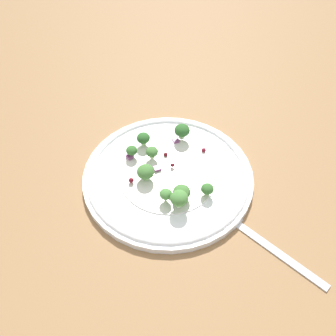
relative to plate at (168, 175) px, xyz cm
name	(u,v)px	position (x,y,z in cm)	size (l,w,h in cm)	color
ground_plane	(171,168)	(1.85, -2.71, -1.86)	(180.00, 180.00, 2.00)	olive
plate	(168,175)	(0.00, 0.00, 0.00)	(28.95, 28.95, 1.70)	white
dressing_pool	(168,173)	(0.00, 0.00, 0.44)	(16.79, 16.79, 0.20)	white
broccoli_floret_0	(182,131)	(3.72, -7.78, 2.65)	(2.80, 2.80, 2.84)	#ADD18E
broccoli_floret_1	(182,192)	(-5.17, 2.45, 2.08)	(2.80, 2.80, 2.84)	#ADD18E
broccoli_floret_2	(166,194)	(-3.64, 4.46, 2.22)	(2.00, 2.00, 2.02)	#8EB77A
broccoli_floret_3	(152,152)	(4.30, -0.58, 2.20)	(2.15, 2.15, 2.17)	#ADD18E
broccoli_floret_4	(207,189)	(-7.65, -0.90, 1.94)	(2.03, 2.03, 2.06)	#ADD18E
broccoli_floret_5	(179,198)	(-6.00, 4.02, 2.83)	(2.85, 2.85, 2.89)	#ADD18E
broccoli_floret_6	(143,138)	(7.79, -1.95, 2.21)	(2.38, 2.38, 2.41)	#ADD18E
broccoli_floret_7	(146,172)	(1.72, 3.42, 2.28)	(2.88, 2.88, 2.92)	#9EC684
broccoli_floret_8	(132,151)	(7.22, 1.48, 2.05)	(1.97, 1.97, 2.00)	#ADD18E
cranberry_0	(131,180)	(3.04, 5.65, 1.14)	(0.84, 0.84, 0.84)	maroon
cranberry_1	(204,150)	(-1.21, -8.09, 0.85)	(0.79, 0.79, 0.79)	maroon
cranberry_2	(164,156)	(3.06, -2.23, 0.85)	(0.76, 0.76, 0.76)	maroon
cranberry_3	(170,194)	(-3.52, 3.30, 1.00)	(0.73, 0.73, 0.73)	#4C0A14
cranberry_4	(172,165)	(0.30, -1.45, 1.14)	(0.72, 0.72, 0.72)	maroon
onion_bit_0	(176,140)	(4.20, -6.68, 0.68)	(1.11, 1.32, 0.33)	#934C84
onion_bit_1	(157,168)	(2.00, 0.63, 0.91)	(1.25, 1.10, 0.33)	#843D75
onion_bit_2	(130,156)	(7.33, 1.97, 0.92)	(1.16, 1.01, 0.49)	#843D75
fork	(263,242)	(-19.00, -0.44, -0.61)	(18.61, 2.41, 0.50)	silver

